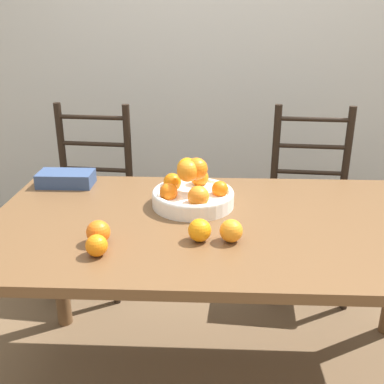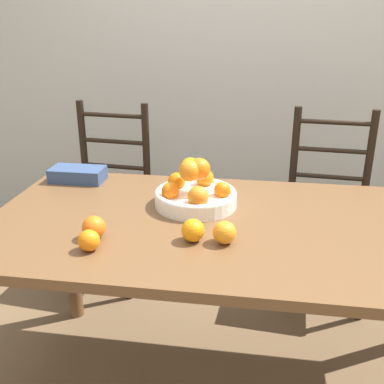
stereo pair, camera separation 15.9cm
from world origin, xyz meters
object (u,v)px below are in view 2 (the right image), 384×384
(orange_loose_0, at_px, (94,227))
(orange_loose_3, at_px, (193,230))
(orange_loose_2, at_px, (224,232))
(chair_right, at_px, (327,212))
(book_stack, at_px, (78,174))
(fruit_bowl, at_px, (195,192))
(chair_left, at_px, (107,199))
(orange_loose_1, at_px, (89,240))

(orange_loose_0, relative_size, orange_loose_3, 1.02)
(orange_loose_2, bearing_deg, chair_right, 63.80)
(book_stack, bearing_deg, orange_loose_3, -39.82)
(fruit_bowl, distance_m, orange_loose_3, 0.29)
(chair_left, bearing_deg, orange_loose_2, -47.51)
(fruit_bowl, height_order, orange_loose_0, fruit_bowl)
(orange_loose_1, height_order, chair_right, chair_right)
(chair_left, distance_m, chair_right, 1.19)
(chair_left, relative_size, chair_right, 1.00)
(orange_loose_1, xyz_separation_m, orange_loose_3, (0.31, 0.11, 0.00))
(fruit_bowl, height_order, chair_left, chair_left)
(fruit_bowl, height_order, orange_loose_3, fruit_bowl)
(chair_right, bearing_deg, chair_left, -175.42)
(fruit_bowl, relative_size, orange_loose_3, 4.15)
(orange_loose_2, xyz_separation_m, book_stack, (-0.68, 0.49, -0.01))
(orange_loose_2, height_order, chair_left, chair_left)
(orange_loose_2, distance_m, book_stack, 0.84)
(orange_loose_2, relative_size, orange_loose_3, 1.00)
(orange_loose_0, xyz_separation_m, orange_loose_3, (0.32, 0.03, -0.00))
(chair_left, height_order, chair_right, same)
(chair_left, bearing_deg, fruit_bowl, -43.11)
(fruit_bowl, bearing_deg, orange_loose_3, -83.05)
(orange_loose_1, bearing_deg, orange_loose_3, 19.63)
(orange_loose_1, xyz_separation_m, chair_left, (-0.32, 1.05, -0.31))
(orange_loose_0, height_order, chair_left, chair_left)
(fruit_bowl, bearing_deg, orange_loose_1, -124.26)
(fruit_bowl, height_order, orange_loose_2, fruit_bowl)
(orange_loose_2, distance_m, orange_loose_3, 0.10)
(orange_loose_3, distance_m, chair_left, 1.17)
(orange_loose_0, bearing_deg, orange_loose_2, 3.97)
(fruit_bowl, xyz_separation_m, book_stack, (-0.55, 0.20, -0.03))
(orange_loose_3, bearing_deg, orange_loose_1, -160.37)
(fruit_bowl, xyz_separation_m, orange_loose_2, (0.14, -0.29, -0.02))
(orange_loose_1, distance_m, orange_loose_2, 0.42)
(book_stack, bearing_deg, fruit_bowl, -19.83)
(fruit_bowl, relative_size, chair_right, 0.31)
(orange_loose_0, bearing_deg, chair_right, 47.72)
(orange_loose_1, height_order, orange_loose_2, orange_loose_2)
(orange_loose_0, relative_size, orange_loose_1, 1.13)
(orange_loose_3, relative_size, chair_right, 0.08)
(chair_left, bearing_deg, orange_loose_3, -51.57)
(orange_loose_1, bearing_deg, fruit_bowl, 55.74)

